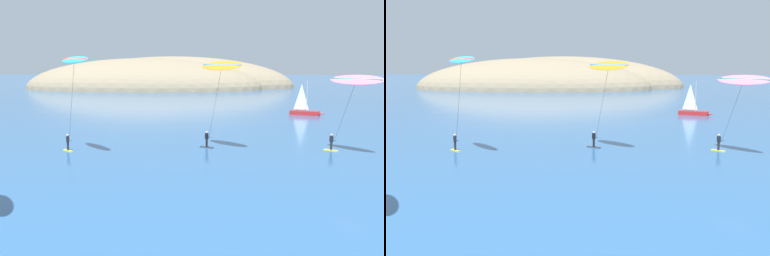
# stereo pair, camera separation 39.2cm
# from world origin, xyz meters

# --- Properties ---
(headland_island) EXTENTS (86.96, 45.28, 20.84)m
(headland_island) POSITION_xyz_m (-22.34, 144.53, 0.00)
(headland_island) COLOR #84755B
(headland_island) RESTS_ON ground
(sailboat_near) EXTENTS (5.86, 3.06, 5.70)m
(sailboat_near) POSITION_xyz_m (14.13, 68.10, 0.64)
(sailboat_near) COLOR #B22323
(sailboat_near) RESTS_ON ground
(kitesurfer_pink) EXTENTS (4.88, 5.34, 7.69)m
(kitesurfer_pink) POSITION_xyz_m (13.31, 34.23, 6.73)
(kitesurfer_pink) COLOR yellow
(kitesurfer_pink) RESTS_ON ground
(kitesurfer_cyan) EXTENTS (4.52, 4.96, 9.44)m
(kitesurfer_cyan) POSITION_xyz_m (-13.11, 32.09, 8.30)
(kitesurfer_cyan) COLOR yellow
(kitesurfer_cyan) RESTS_ON ground
(kitesurfer_orange) EXTENTS (5.06, 5.03, 9.00)m
(kitesurfer_orange) POSITION_xyz_m (0.63, 35.41, 7.96)
(kitesurfer_orange) COLOR #2D2D33
(kitesurfer_orange) RESTS_ON ground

